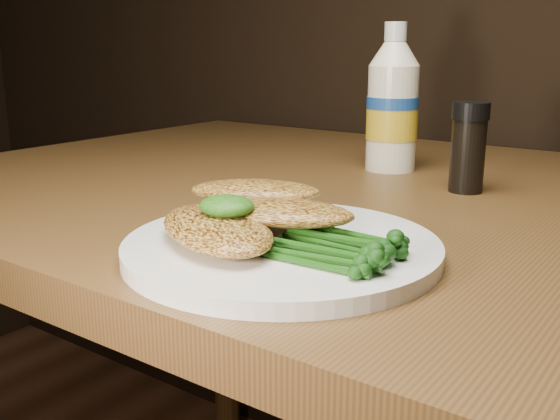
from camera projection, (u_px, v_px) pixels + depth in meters
The scene contains 8 objects.
plate at pixel (282, 248), 0.52m from camera, with size 0.26×0.26×0.01m, color white.
chicken_front at pixel (216, 229), 0.51m from camera, with size 0.14×0.08×0.02m, color gold.
chicken_mid at pixel (276, 212), 0.53m from camera, with size 0.13×0.07×0.02m, color gold.
chicken_back at pixel (255, 191), 0.57m from camera, with size 0.12×0.06×0.02m, color gold.
pesto_front at pixel (227, 206), 0.51m from camera, with size 0.05×0.04×0.02m, color black.
broccolini_bundle at pixel (331, 242), 0.48m from camera, with size 0.13×0.10×0.02m, color #194D10, non-canonical shape.
mayo_bottle at pixel (393, 98), 0.84m from camera, with size 0.07×0.07×0.19m, color white, non-canonical shape.
pepper_grinder at pixel (468, 148), 0.73m from camera, with size 0.04×0.04×0.10m, color black, non-canonical shape.
Camera 1 is at (0.34, 0.39, 0.92)m, focal length 41.30 mm.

